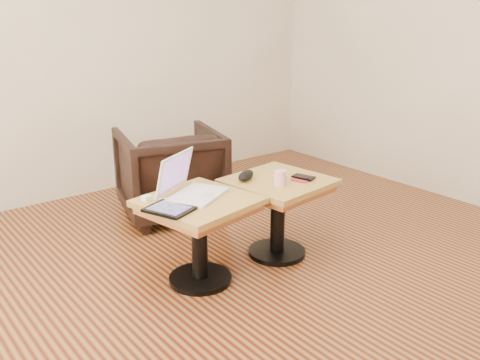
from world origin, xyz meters
TOP-DOWN VIEW (x-y plane):
  - room_shell at (0.00, 0.00)m, footprint 4.52×4.52m
  - side_table_left at (-0.10, 0.45)m, footprint 0.63×0.63m
  - side_table_right at (0.47, 0.44)m, footprint 0.61×0.61m
  - laptop at (-0.10, 0.52)m, footprint 0.42×0.40m
  - tablet at (-0.31, 0.40)m, footprint 0.25×0.27m
  - charging_adapter at (-0.33, 0.60)m, footprint 0.05×0.05m
  - glasses_case at (0.31, 0.56)m, footprint 0.18×0.15m
  - striped_cup at (0.40, 0.35)m, footprint 0.08×0.08m
  - earbuds_tangle at (0.52, 0.47)m, footprint 0.08×0.07m
  - phone_on_sleeve at (0.59, 0.35)m, footprint 0.17×0.14m
  - armchair at (0.30, 1.42)m, footprint 0.85×0.86m

SIDE VIEW (x-z plane):
  - armchair at x=0.30m, z-range 0.00..0.64m
  - side_table_left at x=-0.10m, z-range 0.12..0.61m
  - side_table_right at x=0.47m, z-range 0.12..0.61m
  - earbuds_tangle at x=0.52m, z-range 0.49..0.51m
  - phone_on_sleeve at x=0.59m, z-range 0.49..0.51m
  - tablet at x=-0.31m, z-range 0.49..0.51m
  - charging_adapter at x=-0.33m, z-range 0.49..0.52m
  - glasses_case at x=0.31m, z-range 0.49..0.54m
  - striped_cup at x=0.40m, z-range 0.49..0.58m
  - laptop at x=-0.10m, z-range 0.42..0.65m
  - room_shell at x=0.00m, z-range 0.00..2.71m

